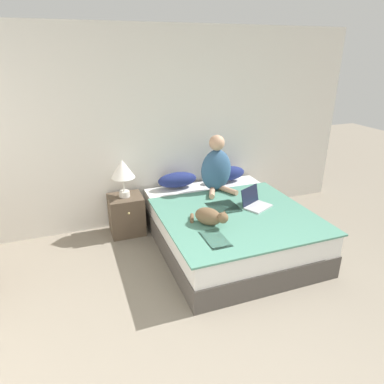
{
  "coord_description": "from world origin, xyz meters",
  "views": [
    {
      "loc": [
        -1.01,
        -0.86,
        2.24
      ],
      "look_at": [
        0.13,
        2.23,
        0.87
      ],
      "focal_mm": 32.0,
      "sensor_mm": 36.0,
      "label": 1
    }
  ],
  "objects": [
    {
      "name": "person_sitting",
      "position": [
        0.75,
        2.98,
        0.83
      ],
      "size": [
        0.41,
        0.4,
        0.74
      ],
      "color": "#33567A",
      "rests_on": "bed"
    },
    {
      "name": "wall_back",
      "position": [
        0.0,
        3.47,
        1.27
      ],
      "size": [
        5.88,
        0.05,
        2.55
      ],
      "color": "silver",
      "rests_on": "ground_plane"
    },
    {
      "name": "cat_tabby",
      "position": [
        0.29,
        2.11,
        0.62
      ],
      "size": [
        0.34,
        0.43,
        0.19
      ],
      "rotation": [
        0.0,
        0.0,
        -0.89
      ],
      "color": "brown",
      "rests_on": "bed"
    },
    {
      "name": "pillow_far",
      "position": [
        1.04,
        3.26,
        0.63
      ],
      "size": [
        0.54,
        0.22,
        0.21
      ],
      "color": "navy",
      "rests_on": "bed"
    },
    {
      "name": "table_lamp",
      "position": [
        -0.43,
        3.2,
        0.87
      ],
      "size": [
        0.3,
        0.3,
        0.49
      ],
      "color": "beige",
      "rests_on": "nightstand"
    },
    {
      "name": "nightstand",
      "position": [
        -0.42,
        3.2,
        0.26
      ],
      "size": [
        0.43,
        0.42,
        0.51
      ],
      "color": "brown",
      "rests_on": "ground_plane"
    },
    {
      "name": "pillow_near",
      "position": [
        0.31,
        3.26,
        0.63
      ],
      "size": [
        0.54,
        0.22,
        0.21
      ],
      "color": "navy",
      "rests_on": "bed"
    },
    {
      "name": "bed",
      "position": [
        0.67,
        2.41,
        0.26
      ],
      "size": [
        1.69,
        1.98,
        0.52
      ],
      "color": "#4C4742",
      "rests_on": "ground_plane"
    },
    {
      "name": "laptop_open",
      "position": [
        0.97,
        2.34,
        0.57
      ],
      "size": [
        0.4,
        0.37,
        0.22
      ],
      "rotation": [
        0.0,
        0.0,
        0.46
      ],
      "color": "#B7B7BC",
      "rests_on": "bed"
    }
  ]
}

